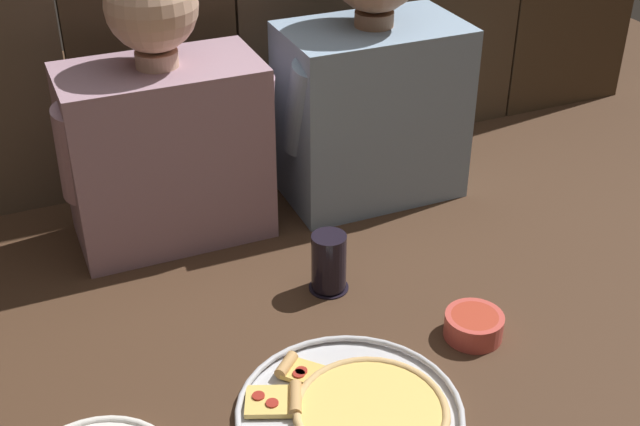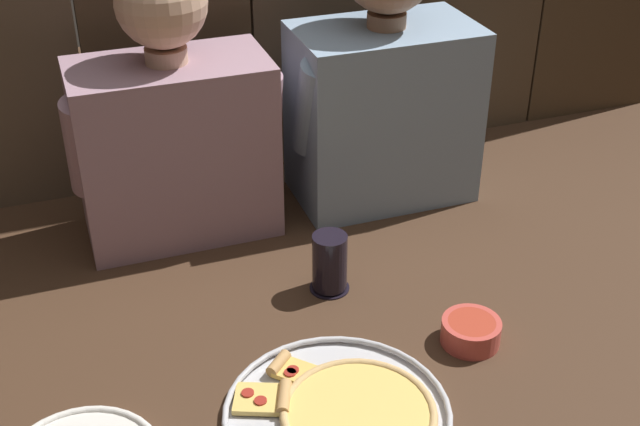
{
  "view_description": "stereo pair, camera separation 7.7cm",
  "coord_description": "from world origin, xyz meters",
  "px_view_note": "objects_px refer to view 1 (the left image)",
  "views": [
    {
      "loc": [
        -0.52,
        -1.04,
        0.94
      ],
      "look_at": [
        -0.03,
        0.1,
        0.18
      ],
      "focal_mm": 46.9,
      "sensor_mm": 36.0,
      "label": 1
    },
    {
      "loc": [
        -0.45,
        -1.07,
        0.94
      ],
      "look_at": [
        -0.03,
        0.1,
        0.18
      ],
      "focal_mm": 46.9,
      "sensor_mm": 36.0,
      "label": 2
    }
  ],
  "objects_px": {
    "pizza_tray": "(356,411)",
    "diner_left": "(164,121)",
    "dipping_bowl": "(474,324)",
    "drinking_glass": "(329,263)",
    "diner_right": "(372,75)"
  },
  "relations": [
    {
      "from": "pizza_tray",
      "to": "diner_right",
      "type": "xyz_separation_m",
      "value": [
        0.33,
        0.63,
        0.27
      ]
    },
    {
      "from": "diner_left",
      "to": "dipping_bowl",
      "type": "bearing_deg",
      "value": -53.84
    },
    {
      "from": "drinking_glass",
      "to": "diner_right",
      "type": "distance_m",
      "value": 0.44
    },
    {
      "from": "diner_right",
      "to": "pizza_tray",
      "type": "bearing_deg",
      "value": -117.63
    },
    {
      "from": "dipping_bowl",
      "to": "diner_right",
      "type": "height_order",
      "value": "diner_right"
    },
    {
      "from": "drinking_glass",
      "to": "diner_right",
      "type": "bearing_deg",
      "value": 52.83
    },
    {
      "from": "dipping_bowl",
      "to": "diner_left",
      "type": "bearing_deg",
      "value": 126.16
    },
    {
      "from": "drinking_glass",
      "to": "dipping_bowl",
      "type": "bearing_deg",
      "value": -52.29
    },
    {
      "from": "dipping_bowl",
      "to": "diner_left",
      "type": "xyz_separation_m",
      "value": [
        -0.39,
        0.53,
        0.23
      ]
    },
    {
      "from": "pizza_tray",
      "to": "drinking_glass",
      "type": "bearing_deg",
      "value": 73.45
    },
    {
      "from": "drinking_glass",
      "to": "dipping_bowl",
      "type": "height_order",
      "value": "drinking_glass"
    },
    {
      "from": "pizza_tray",
      "to": "diner_left",
      "type": "distance_m",
      "value": 0.68
    },
    {
      "from": "diner_left",
      "to": "diner_right",
      "type": "height_order",
      "value": "diner_right"
    },
    {
      "from": "pizza_tray",
      "to": "diner_left",
      "type": "relative_size",
      "value": 0.62
    },
    {
      "from": "pizza_tray",
      "to": "dipping_bowl",
      "type": "distance_m",
      "value": 0.28
    }
  ]
}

